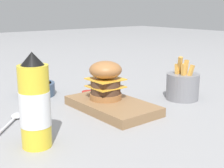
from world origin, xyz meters
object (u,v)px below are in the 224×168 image
serving_board (112,106)px  spoon (15,117)px  ketchup_bottle (35,105)px  fries_basket (182,86)px  burger (106,80)px  side_bowl (37,89)px

serving_board → spoon: serving_board is taller
serving_board → spoon: size_ratio=2.20×
ketchup_bottle → fries_basket: (-0.03, 0.50, -0.05)m
fries_basket → spoon: 0.50m
burger → spoon: burger is taller
burger → spoon: (-0.06, -0.24, -0.07)m
ketchup_bottle → fries_basket: 0.51m
ketchup_bottle → spoon: size_ratio=1.64×
serving_board → fries_basket: size_ratio=1.93×
serving_board → fries_basket: bearing=77.7°
serving_board → side_bowl: bearing=-160.6°
burger → fries_basket: 0.25m
spoon → fries_basket: bearing=-65.2°
fries_basket → spoon: fries_basket is taller
serving_board → ketchup_bottle: bearing=-72.4°
burger → serving_board: bearing=-5.4°
side_bowl → burger: bearing=22.5°
serving_board → spoon: 0.26m
burger → ketchup_bottle: bearing=-66.4°
burger → spoon: 0.26m
burger → side_bowl: bearing=-157.5°
fries_basket → burger: bearing=-109.8°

